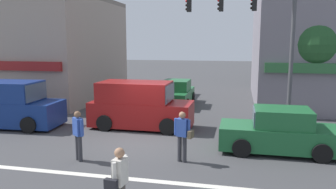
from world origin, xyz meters
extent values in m
plane|color=#3D3D3F|center=(0.00, 0.00, 0.00)|extent=(120.00, 120.00, 0.00)
cube|color=silver|center=(0.00, -3.50, 0.00)|extent=(9.00, 0.24, 0.01)
cube|color=gray|center=(-11.67, 8.64, 3.28)|extent=(12.79, 9.32, 6.57)
cube|color=slate|center=(-11.67, 8.64, 6.72)|extent=(12.79, 9.32, 0.30)
cylinder|color=#4C3823|center=(7.44, 6.89, 1.31)|extent=(0.32, 0.32, 2.62)
sphere|color=#235128|center=(7.44, 6.89, 3.77)|extent=(3.08, 3.08, 3.08)
cylinder|color=brown|center=(-7.03, 4.13, 4.05)|extent=(0.22, 0.22, 8.11)
cylinder|color=#47474C|center=(5.92, 3.43, 3.10)|extent=(0.18, 0.18, 6.20)
cube|color=black|center=(4.24, 3.35, 5.55)|extent=(0.21, 0.25, 0.60)
sphere|color=red|center=(4.12, 3.35, 5.73)|extent=(0.12, 0.12, 0.12)
sphere|color=black|center=(4.12, 3.35, 5.55)|extent=(0.12, 0.12, 0.12)
sphere|color=black|center=(4.12, 3.35, 5.37)|extent=(0.12, 0.12, 0.12)
cube|color=black|center=(2.80, 3.29, 5.55)|extent=(0.21, 0.25, 0.60)
sphere|color=red|center=(2.68, 3.29, 5.73)|extent=(0.12, 0.12, 0.12)
sphere|color=black|center=(2.68, 3.29, 5.55)|extent=(0.12, 0.12, 0.12)
sphere|color=black|center=(2.68, 3.29, 5.37)|extent=(0.12, 0.12, 0.12)
cube|color=black|center=(1.36, 3.23, 5.55)|extent=(0.21, 0.25, 0.60)
sphere|color=red|center=(1.24, 3.22, 5.73)|extent=(0.12, 0.12, 0.12)
sphere|color=black|center=(1.24, 3.22, 5.55)|extent=(0.12, 0.12, 0.12)
sphere|color=black|center=(1.24, 3.22, 5.37)|extent=(0.12, 0.12, 0.12)
cube|color=maroon|center=(-0.61, 2.10, 0.66)|extent=(4.60, 1.84, 1.10)
cube|color=maroon|center=(-0.91, 2.10, 1.66)|extent=(3.20, 1.80, 0.90)
cube|color=#475666|center=(0.71, 2.10, 1.66)|extent=(0.06, 1.66, 0.76)
cylinder|color=black|center=(0.82, 3.02, 0.36)|extent=(0.72, 0.20, 0.72)
cylinder|color=black|center=(0.82, 1.18, 0.36)|extent=(0.72, 0.20, 0.72)
cylinder|color=black|center=(-2.04, 3.02, 0.36)|extent=(0.72, 0.20, 0.72)
cylinder|color=black|center=(-2.04, 1.18, 0.36)|extent=(0.72, 0.20, 0.72)
cube|color=#1E6033|center=(5.13, -0.09, 0.54)|extent=(4.10, 1.71, 0.80)
cube|color=#1E6033|center=(5.23, -0.09, 1.26)|extent=(1.90, 1.56, 0.64)
cube|color=#475666|center=(4.26, -0.09, 1.26)|extent=(0.06, 1.44, 0.54)
cylinder|color=black|center=(3.86, -0.94, 0.32)|extent=(0.64, 0.18, 0.64)
cylinder|color=black|center=(3.86, 0.76, 0.32)|extent=(0.64, 0.18, 0.64)
cylinder|color=black|center=(6.41, -0.93, 0.32)|extent=(0.64, 0.18, 0.64)
cylinder|color=black|center=(6.40, 0.77, 0.32)|extent=(0.64, 0.18, 0.64)
cube|color=#1E6033|center=(-0.10, 7.89, 0.54)|extent=(1.75, 4.12, 0.80)
cube|color=#1E6033|center=(-0.10, 7.79, 1.26)|extent=(1.58, 1.92, 0.64)
cube|color=#475666|center=(-0.11, 8.76, 1.26)|extent=(1.44, 0.08, 0.54)
cylinder|color=black|center=(-0.96, 9.15, 0.32)|extent=(0.19, 0.64, 0.64)
cylinder|color=black|center=(0.74, 9.17, 0.32)|extent=(0.19, 0.64, 0.64)
cylinder|color=black|center=(-0.93, 6.61, 0.32)|extent=(0.19, 0.64, 0.64)
cylinder|color=black|center=(0.77, 6.63, 0.32)|extent=(0.19, 0.64, 0.64)
cube|color=navy|center=(-6.57, 1.00, 0.66)|extent=(4.70, 2.09, 1.10)
cube|color=navy|center=(-6.87, 0.98, 1.66)|extent=(3.30, 1.98, 0.90)
cube|color=#475666|center=(-5.25, 1.07, 1.66)|extent=(0.15, 1.66, 0.76)
cylinder|color=black|center=(-5.20, 1.99, 0.36)|extent=(0.73, 0.24, 0.72)
cylinder|color=black|center=(-5.09, 0.16, 0.36)|extent=(0.73, 0.24, 0.72)
cube|color=beige|center=(1.30, -5.68, 1.15)|extent=(0.26, 0.38, 0.58)
sphere|color=#9E7051|center=(1.30, -5.68, 1.56)|extent=(0.22, 0.22, 0.22)
cylinder|color=beige|center=(1.33, -5.44, 1.15)|extent=(0.09, 0.09, 0.56)
cylinder|color=beige|center=(1.27, -5.92, 1.15)|extent=(0.09, 0.09, 0.56)
cube|color=black|center=(1.22, -5.99, 0.98)|extent=(0.29, 0.15, 0.24)
cylinder|color=#333338|center=(1.87, -1.78, 0.43)|extent=(0.14, 0.14, 0.86)
cylinder|color=#333338|center=(2.05, -1.82, 0.43)|extent=(0.14, 0.14, 0.86)
cube|color=#2D4CA5|center=(1.96, -1.80, 1.15)|extent=(0.41, 0.31, 0.58)
sphere|color=#9E7051|center=(1.96, -1.80, 1.56)|extent=(0.22, 0.22, 0.22)
cylinder|color=#2D4CA5|center=(1.73, -1.74, 1.15)|extent=(0.09, 0.09, 0.56)
cylinder|color=#2D4CA5|center=(2.19, -1.86, 1.15)|extent=(0.09, 0.09, 0.56)
cube|color=brown|center=(2.26, -1.92, 0.98)|extent=(0.19, 0.30, 0.24)
cylinder|color=#333338|center=(-1.31, -2.49, 0.43)|extent=(0.14, 0.14, 0.86)
cylinder|color=#333338|center=(-1.45, -2.38, 0.43)|extent=(0.14, 0.14, 0.86)
cube|color=#2D4CA5|center=(-1.38, -2.44, 1.15)|extent=(0.42, 0.39, 0.58)
sphere|color=brown|center=(-1.38, -2.44, 1.56)|extent=(0.22, 0.22, 0.22)
cylinder|color=#2D4CA5|center=(-1.19, -2.58, 1.15)|extent=(0.09, 0.09, 0.56)
cylinder|color=#2D4CA5|center=(-1.57, -2.29, 1.15)|extent=(0.09, 0.09, 0.56)
camera|label=1|loc=(3.73, -11.92, 3.85)|focal=35.00mm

